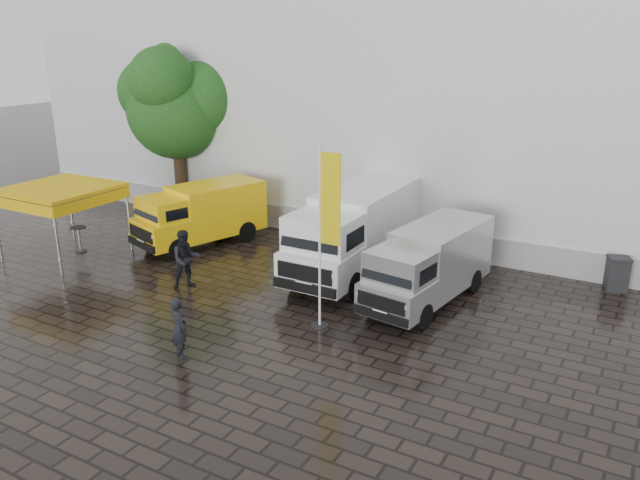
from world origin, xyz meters
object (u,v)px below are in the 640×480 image
object	(u,v)px
person_front	(179,328)
wheelie_bin	(617,273)
van_yellow	(200,216)
canopy_tent	(59,191)
cocktail_table	(79,239)
flagpole	(326,229)
van_white	(354,234)
person_tent	(186,259)
van_silver	(429,267)

from	to	relation	value
person_front	wheelie_bin	bearing A→B (deg)	-108.28
van_yellow	wheelie_bin	bearing A→B (deg)	29.17
van_yellow	wheelie_bin	size ratio (longest dim) A/B	4.52
canopy_tent	cocktail_table	xyz separation A→B (m)	(0.08, 0.56, -2.03)
cocktail_table	wheelie_bin	world-z (taller)	wheelie_bin
cocktail_table	person_front	size ratio (longest dim) A/B	0.60
cocktail_table	wheelie_bin	xyz separation A→B (m)	(18.36, 5.99, 0.07)
van_yellow	flagpole	xyz separation A→B (m)	(7.88, -4.10, 1.78)
van_white	wheelie_bin	world-z (taller)	van_white
van_yellow	van_white	world-z (taller)	van_white
van_white	person_tent	bearing A→B (deg)	-138.22
van_silver	cocktail_table	xyz separation A→B (m)	(-13.31, -2.01, -0.68)
van_silver	canopy_tent	bearing A→B (deg)	-160.87
flagpole	person_front	distance (m)	4.66
canopy_tent	wheelie_bin	bearing A→B (deg)	19.55
van_yellow	van_silver	xyz separation A→B (m)	(9.79, -0.98, -0.01)
van_white	flagpole	size ratio (longest dim) A/B	1.27
van_silver	person_front	size ratio (longest dim) A/B	3.27
van_white	flagpole	world-z (taller)	flagpole
van_yellow	van_white	size ratio (longest dim) A/B	0.77
flagpole	person_tent	xyz separation A→B (m)	(-5.45, 0.41, -1.98)
cocktail_table	person_front	world-z (taller)	person_front
van_silver	van_white	bearing A→B (deg)	168.75
flagpole	cocktail_table	xyz separation A→B (m)	(-11.39, 1.11, -2.46)
cocktail_table	wheelie_bin	size ratio (longest dim) A/B	0.88
van_yellow	van_silver	distance (m)	9.84
canopy_tent	person_front	world-z (taller)	canopy_tent
cocktail_table	wheelie_bin	bearing A→B (deg)	18.08
flagpole	canopy_tent	bearing A→B (deg)	177.25
van_silver	person_front	world-z (taller)	van_silver
van_yellow	canopy_tent	world-z (taller)	canopy_tent
van_silver	cocktail_table	bearing A→B (deg)	-163.12
van_yellow	van_white	xyz separation A→B (m)	(6.66, 0.14, 0.27)
flagpole	van_yellow	bearing A→B (deg)	152.52
person_tent	van_white	bearing A→B (deg)	-10.84
van_yellow	person_tent	distance (m)	4.41
wheelie_bin	van_silver	bearing A→B (deg)	-159.12
cocktail_table	van_yellow	bearing A→B (deg)	40.39
person_tent	van_yellow	bearing A→B (deg)	70.45
van_white	canopy_tent	distance (m)	10.95
van_silver	cocktail_table	world-z (taller)	van_silver
flagpole	wheelie_bin	size ratio (longest dim) A/B	4.66
cocktail_table	person_front	distance (m)	10.00
flagpole	cocktail_table	bearing A→B (deg)	174.45
van_white	person_tent	world-z (taller)	van_white
wheelie_bin	van_white	bearing A→B (deg)	-178.03
van_yellow	person_front	world-z (taller)	van_yellow
wheelie_bin	canopy_tent	bearing A→B (deg)	-177.78
cocktail_table	person_front	bearing A→B (deg)	-26.44
van_silver	van_yellow	bearing A→B (deg)	-177.43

